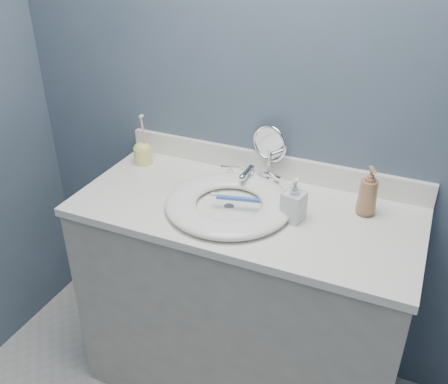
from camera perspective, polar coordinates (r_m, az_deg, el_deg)
The scene contains 12 objects.
back_wall at distance 1.86m, azimuth 5.86°, elevation 10.85°, with size 2.20×0.02×2.40m, color #415462.
vanity_cabinet at distance 2.04m, azimuth 2.17°, elevation -12.64°, with size 1.20×0.55×0.85m, color #B2AEA3.
countertop at distance 1.77m, azimuth 2.44°, elevation -2.11°, with size 1.22×0.57×0.03m, color white.
backsplash at distance 1.96m, azimuth 5.34°, elevation 3.13°, with size 1.22×0.02×0.09m, color white.
basin at distance 1.75m, azimuth 0.58°, elevation -1.29°, with size 0.45×0.45×0.04m, color white, non-canonical shape.
drain at distance 1.75m, azimuth 0.57°, elevation -1.71°, with size 0.04×0.04×0.01m, color silver.
faucet at distance 1.90m, azimuth 2.94°, elevation 1.75°, with size 0.25×0.13×0.07m.
makeup_mirror at distance 1.91m, azimuth 5.20°, elevation 4.86°, with size 0.15×0.08×0.22m.
soap_bottle_amber at distance 1.75m, azimuth 16.17°, elevation 0.10°, with size 0.07×0.07×0.18m, color #9D7147.
soap_bottle_clear at distance 1.67m, azimuth 8.00°, elevation -0.88°, with size 0.07×0.07×0.15m, color silver.
toothbrush_holder at distance 2.07m, azimuth -9.25°, elevation 4.49°, with size 0.07×0.07×0.21m.
toothbrush_lying at distance 1.73m, azimuth 1.43°, elevation -0.76°, with size 0.17×0.05×0.02m.
Camera 1 is at (0.54, -0.43, 1.81)m, focal length 40.00 mm.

